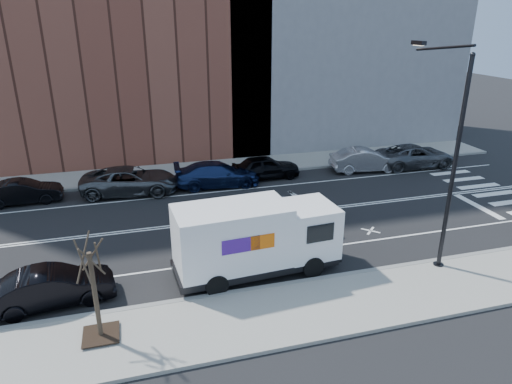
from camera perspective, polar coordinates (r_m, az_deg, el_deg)
ground at (r=24.85m, az=-1.83°, el=-3.31°), size 120.00×120.00×0.00m
sidewalk_near at (r=17.51m, az=5.43°, el=-14.60°), size 44.00×3.60×0.15m
sidewalk_far at (r=32.87m, az=-5.57°, el=2.93°), size 44.00×3.60×0.15m
curb_near at (r=18.89m, az=3.45°, el=-11.54°), size 44.00×0.25×0.17m
curb_far at (r=31.18m, az=-4.97°, el=1.96°), size 44.00×0.25×0.17m
crosswalk at (r=32.34m, az=26.84°, el=0.24°), size 3.00×14.00×0.01m
road_markings at (r=24.85m, az=-1.83°, el=-3.30°), size 40.00×8.60×0.01m
bldg_brick at (r=37.68m, az=-21.22°, el=20.91°), size 26.00×10.00×22.00m
streetlight at (r=20.19m, az=22.88°, el=4.53°), size 0.44×4.02×9.34m
street_tree at (r=16.27m, az=-19.32°, el=-13.06°), size 1.20×1.20×3.75m
fedex_van at (r=19.06m, az=-0.09°, el=-5.70°), size 7.10×2.84×3.18m
far_parked_b at (r=29.88m, az=-27.06°, el=0.03°), size 4.32×1.71×1.40m
far_parked_c at (r=29.13m, az=-15.44°, el=1.39°), size 6.19×3.42×1.64m
far_parked_d at (r=29.43m, az=-4.89°, el=2.23°), size 5.56×2.55×1.58m
far_parked_e at (r=30.76m, az=1.22°, el=3.14°), size 4.62×1.93×1.56m
far_parked_f at (r=33.13m, az=13.54°, el=3.92°), size 5.10×2.32×1.62m
far_parked_g at (r=35.16m, az=19.26°, el=4.29°), size 5.90×2.91×1.61m
driving_sedan at (r=23.09m, az=3.10°, el=-3.03°), size 5.27×2.38×1.68m
near_parked_rear_a at (r=19.14m, az=-24.06°, el=-10.82°), size 4.61×2.09×1.47m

